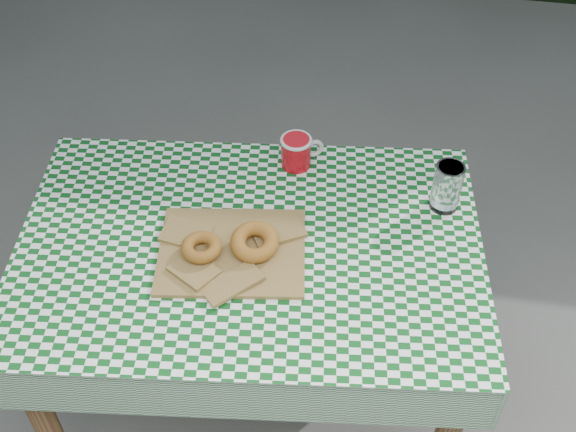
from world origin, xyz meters
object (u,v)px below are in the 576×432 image
object	(u,v)px
coffee_mug	(296,152)
drinking_glass	(447,187)
table	(254,339)
paper_bag	(232,251)

from	to	relation	value
coffee_mug	drinking_glass	world-z (taller)	drinking_glass
table	coffee_mug	bearing A→B (deg)	71.04
table	paper_bag	xyz separation A→B (m)	(-0.03, -0.03, 0.39)
table	drinking_glass	bearing A→B (deg)	18.16
table	paper_bag	distance (m)	0.39
table	paper_bag	bearing A→B (deg)	-143.88
table	paper_bag	world-z (taller)	paper_bag
paper_bag	drinking_glass	size ratio (longest dim) A/B	2.64
coffee_mug	drinking_glass	size ratio (longest dim) A/B	1.20
table	coffee_mug	xyz separation A→B (m)	(0.06, 0.30, 0.42)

